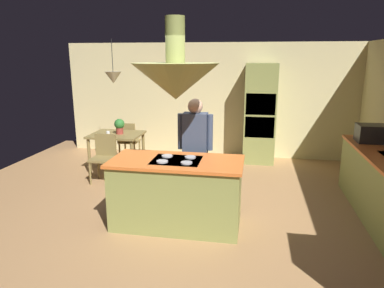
{
  "coord_description": "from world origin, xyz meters",
  "views": [
    {
      "loc": [
        0.99,
        -4.54,
        2.26
      ],
      "look_at": [
        0.1,
        0.4,
        1.0
      ],
      "focal_mm": 32.89,
      "sensor_mm": 36.0,
      "label": 1
    }
  ],
  "objects_px": {
    "cup_on_table": "(108,133)",
    "microwave_on_counter": "(372,133)",
    "person_at_island": "(195,146)",
    "chair_by_back_wall": "(128,139)",
    "oven_tower": "(260,114)",
    "potted_plant_on_table": "(119,125)",
    "chair_facing_island": "(104,155)",
    "dining_table": "(117,139)",
    "kitchen_island": "(177,193)"
  },
  "relations": [
    {
      "from": "person_at_island",
      "to": "microwave_on_counter",
      "type": "height_order",
      "value": "person_at_island"
    },
    {
      "from": "kitchen_island",
      "to": "cup_on_table",
      "type": "height_order",
      "value": "kitchen_island"
    },
    {
      "from": "potted_plant_on_table",
      "to": "cup_on_table",
      "type": "relative_size",
      "value": 3.33
    },
    {
      "from": "potted_plant_on_table",
      "to": "kitchen_island",
      "type": "bearing_deg",
      "value": -52.25
    },
    {
      "from": "dining_table",
      "to": "cup_on_table",
      "type": "height_order",
      "value": "cup_on_table"
    },
    {
      "from": "person_at_island",
      "to": "potted_plant_on_table",
      "type": "xyz_separation_m",
      "value": [
        -1.76,
        1.4,
        -0.02
      ]
    },
    {
      "from": "dining_table",
      "to": "kitchen_island",
      "type": "bearing_deg",
      "value": -51.01
    },
    {
      "from": "dining_table",
      "to": "chair_facing_island",
      "type": "relative_size",
      "value": 1.14
    },
    {
      "from": "microwave_on_counter",
      "to": "chair_facing_island",
      "type": "bearing_deg",
      "value": -179.33
    },
    {
      "from": "person_at_island",
      "to": "kitchen_island",
      "type": "bearing_deg",
      "value": -100.66
    },
    {
      "from": "chair_by_back_wall",
      "to": "kitchen_island",
      "type": "bearing_deg",
      "value": 121.92
    },
    {
      "from": "dining_table",
      "to": "microwave_on_counter",
      "type": "distance_m",
      "value": 4.6
    },
    {
      "from": "oven_tower",
      "to": "dining_table",
      "type": "height_order",
      "value": "oven_tower"
    },
    {
      "from": "chair_by_back_wall",
      "to": "potted_plant_on_table",
      "type": "xyz_separation_m",
      "value": [
        0.07,
        -0.63,
        0.42
      ]
    },
    {
      "from": "dining_table",
      "to": "microwave_on_counter",
      "type": "xyz_separation_m",
      "value": [
        4.54,
        -0.58,
        0.42
      ]
    },
    {
      "from": "dining_table",
      "to": "person_at_island",
      "type": "bearing_deg",
      "value": -37.48
    },
    {
      "from": "oven_tower",
      "to": "microwave_on_counter",
      "type": "xyz_separation_m",
      "value": [
        1.74,
        -1.72,
        0.01
      ]
    },
    {
      "from": "kitchen_island",
      "to": "dining_table",
      "type": "xyz_separation_m",
      "value": [
        -1.7,
        2.1,
        0.18
      ]
    },
    {
      "from": "chair_facing_island",
      "to": "microwave_on_counter",
      "type": "distance_m",
      "value": 4.57
    },
    {
      "from": "kitchen_island",
      "to": "cup_on_table",
      "type": "relative_size",
      "value": 19.52
    },
    {
      "from": "potted_plant_on_table",
      "to": "cup_on_table",
      "type": "distance_m",
      "value": 0.29
    },
    {
      "from": "microwave_on_counter",
      "to": "dining_table",
      "type": "bearing_deg",
      "value": 172.77
    },
    {
      "from": "cup_on_table",
      "to": "potted_plant_on_table",
      "type": "bearing_deg",
      "value": 51.83
    },
    {
      "from": "oven_tower",
      "to": "potted_plant_on_table",
      "type": "relative_size",
      "value": 7.05
    },
    {
      "from": "chair_facing_island",
      "to": "chair_by_back_wall",
      "type": "bearing_deg",
      "value": 90.0
    },
    {
      "from": "chair_facing_island",
      "to": "cup_on_table",
      "type": "height_order",
      "value": "chair_facing_island"
    },
    {
      "from": "oven_tower",
      "to": "potted_plant_on_table",
      "type": "xyz_separation_m",
      "value": [
        -2.73,
        -1.14,
        -0.13
      ]
    },
    {
      "from": "person_at_island",
      "to": "chair_by_back_wall",
      "type": "xyz_separation_m",
      "value": [
        -1.83,
        2.03,
        -0.45
      ]
    },
    {
      "from": "oven_tower",
      "to": "microwave_on_counter",
      "type": "height_order",
      "value": "oven_tower"
    },
    {
      "from": "cup_on_table",
      "to": "microwave_on_counter",
      "type": "distance_m",
      "value": 4.65
    },
    {
      "from": "chair_facing_island",
      "to": "kitchen_island",
      "type": "bearing_deg",
      "value": -40.88
    },
    {
      "from": "potted_plant_on_table",
      "to": "oven_tower",
      "type": "bearing_deg",
      "value": 22.78
    },
    {
      "from": "potted_plant_on_table",
      "to": "cup_on_table",
      "type": "bearing_deg",
      "value": -128.17
    },
    {
      "from": "person_at_island",
      "to": "cup_on_table",
      "type": "xyz_separation_m",
      "value": [
        -1.92,
        1.2,
        -0.15
      ]
    },
    {
      "from": "person_at_island",
      "to": "chair_by_back_wall",
      "type": "distance_m",
      "value": 2.77
    },
    {
      "from": "chair_facing_island",
      "to": "microwave_on_counter",
      "type": "height_order",
      "value": "microwave_on_counter"
    },
    {
      "from": "chair_facing_island",
      "to": "chair_by_back_wall",
      "type": "xyz_separation_m",
      "value": [
        0.0,
        1.26,
        0.0
      ]
    },
    {
      "from": "chair_by_back_wall",
      "to": "potted_plant_on_table",
      "type": "bearing_deg",
      "value": 96.78
    },
    {
      "from": "kitchen_island",
      "to": "oven_tower",
      "type": "bearing_deg",
      "value": 71.26
    },
    {
      "from": "kitchen_island",
      "to": "oven_tower",
      "type": "distance_m",
      "value": 3.48
    },
    {
      "from": "cup_on_table",
      "to": "person_at_island",
      "type": "bearing_deg",
      "value": -32.07
    },
    {
      "from": "kitchen_island",
      "to": "chair_by_back_wall",
      "type": "xyz_separation_m",
      "value": [
        -1.7,
        2.73,
        0.04
      ]
    },
    {
      "from": "cup_on_table",
      "to": "microwave_on_counter",
      "type": "height_order",
      "value": "microwave_on_counter"
    },
    {
      "from": "chair_facing_island",
      "to": "cup_on_table",
      "type": "bearing_deg",
      "value": 101.22
    },
    {
      "from": "oven_tower",
      "to": "chair_facing_island",
      "type": "height_order",
      "value": "oven_tower"
    },
    {
      "from": "person_at_island",
      "to": "microwave_on_counter",
      "type": "xyz_separation_m",
      "value": [
        2.71,
        0.83,
        0.12
      ]
    },
    {
      "from": "kitchen_island",
      "to": "cup_on_table",
      "type": "distance_m",
      "value": 2.63
    },
    {
      "from": "person_at_island",
      "to": "potted_plant_on_table",
      "type": "distance_m",
      "value": 2.25
    },
    {
      "from": "oven_tower",
      "to": "potted_plant_on_table",
      "type": "height_order",
      "value": "oven_tower"
    },
    {
      "from": "oven_tower",
      "to": "person_at_island",
      "type": "xyz_separation_m",
      "value": [
        -0.97,
        -2.55,
        -0.11
      ]
    }
  ]
}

